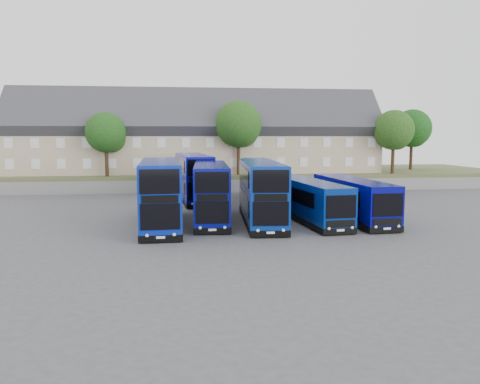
% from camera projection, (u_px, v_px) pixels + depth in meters
% --- Properties ---
extents(ground, '(120.00, 120.00, 0.00)m').
position_uv_depth(ground, '(251.00, 231.00, 33.54)').
color(ground, '#47474C').
rests_on(ground, ground).
extents(retaining_wall, '(70.00, 0.40, 1.50)m').
position_uv_depth(retaining_wall, '(224.00, 186.00, 57.12)').
color(retaining_wall, slate).
rests_on(retaining_wall, ground).
extents(earth_bank, '(80.00, 20.00, 2.00)m').
position_uv_depth(earth_bank, '(218.00, 177.00, 66.96)').
color(earth_bank, '#4F5530').
rests_on(earth_bank, ground).
extents(terrace_row, '(48.00, 10.40, 11.20)m').
position_uv_depth(terrace_row, '(197.00, 138.00, 62.01)').
color(terrace_row, tan).
rests_on(terrace_row, earth_bank).
extents(dd_front_left, '(3.40, 12.45, 4.90)m').
position_uv_depth(dd_front_left, '(160.00, 194.00, 35.36)').
color(dd_front_left, '#0824A2').
rests_on(dd_front_left, ground).
extents(dd_front_mid, '(3.07, 11.54, 4.55)m').
position_uv_depth(dd_front_mid, '(211.00, 193.00, 37.43)').
color(dd_front_mid, '#060C7F').
rests_on(dd_front_mid, ground).
extents(dd_front_right, '(3.40, 12.09, 4.76)m').
position_uv_depth(dd_front_right, '(261.00, 193.00, 36.73)').
color(dd_front_right, '#082B96').
rests_on(dd_front_right, ground).
extents(dd_rear_left, '(3.99, 12.39, 4.84)m').
position_uv_depth(dd_rear_left, '(193.00, 178.00, 49.25)').
color(dd_rear_left, '#080AA2').
rests_on(dd_rear_left, ground).
extents(dd_rear_right, '(3.24, 11.03, 4.32)m').
position_uv_depth(dd_rear_right, '(258.00, 181.00, 48.72)').
color(dd_rear_right, navy).
rests_on(dd_rear_right, ground).
extents(coach_east_a, '(3.66, 12.08, 3.25)m').
position_uv_depth(coach_east_a, '(310.00, 201.00, 37.49)').
color(coach_east_a, navy).
rests_on(coach_east_a, ground).
extents(coach_east_b, '(3.22, 12.25, 3.32)m').
position_uv_depth(coach_east_b, '(352.00, 200.00, 38.20)').
color(coach_east_b, '#070780').
rests_on(coach_east_b, ground).
extents(tree_west, '(4.80, 4.80, 7.65)m').
position_uv_depth(tree_west, '(107.00, 134.00, 55.86)').
color(tree_west, '#382314').
rests_on(tree_west, earth_bank).
extents(tree_mid, '(5.76, 5.76, 9.18)m').
position_uv_depth(tree_mid, '(239.00, 126.00, 58.09)').
color(tree_mid, '#382314').
rests_on(tree_mid, earth_bank).
extents(tree_east, '(5.12, 5.12, 8.16)m').
position_uv_depth(tree_east, '(394.00, 132.00, 59.99)').
color(tree_east, '#382314').
rests_on(tree_east, earth_bank).
extents(tree_far, '(5.44, 5.44, 8.67)m').
position_uv_depth(tree_far, '(413.00, 130.00, 67.55)').
color(tree_far, '#382314').
rests_on(tree_far, earth_bank).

